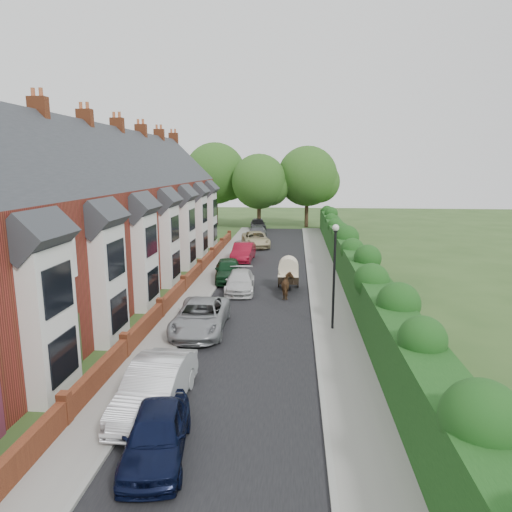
{
  "coord_description": "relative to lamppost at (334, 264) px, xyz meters",
  "views": [
    {
      "loc": [
        1.51,
        -17.11,
        7.81
      ],
      "look_at": [
        -0.9,
        11.07,
        2.2
      ],
      "focal_mm": 32.0,
      "sensor_mm": 36.0,
      "label": 1
    }
  ],
  "objects": [
    {
      "name": "horse_cart",
      "position": [
        -2.24,
        7.25,
        -2.08
      ],
      "size": [
        1.34,
        2.95,
        2.13
      ],
      "color": "black",
      "rests_on": "ground"
    },
    {
      "name": "horse",
      "position": [
        -2.24,
        5.39,
        -2.57
      ],
      "size": [
        0.88,
        1.77,
        1.46
      ],
      "primitive_type": "imported",
      "rotation": [
        0.0,
        0.0,
        3.19
      ],
      "color": "#4F331D",
      "rests_on": "ground"
    },
    {
      "name": "hedge",
      "position": [
        2.0,
        7.0,
        -1.7
      ],
      "size": [
        2.1,
        58.0,
        2.85
      ],
      "color": "#163D13",
      "rests_on": "ground"
    },
    {
      "name": "car_green",
      "position": [
        -6.4,
        9.19,
        -2.53
      ],
      "size": [
        2.46,
        4.72,
        1.53
      ],
      "primitive_type": "imported",
      "rotation": [
        0.0,
        0.0,
        0.15
      ],
      "color": "#0F3319",
      "rests_on": "ground"
    },
    {
      "name": "kerb_hedge_side",
      "position": [
        -0.85,
        7.0,
        -3.23
      ],
      "size": [
        0.18,
        58.0,
        0.13
      ],
      "primitive_type": "cube",
      "color": "gray",
      "rests_on": "ground"
    },
    {
      "name": "tree_far_left",
      "position": [
        -6.05,
        36.08,
        2.41
      ],
      "size": [
        7.14,
        6.8,
        9.29
      ],
      "color": "#332316",
      "rests_on": "ground"
    },
    {
      "name": "car_red",
      "position": [
        -6.13,
        15.95,
        -2.55
      ],
      "size": [
        1.73,
        4.59,
        1.5
      ],
      "primitive_type": "imported",
      "rotation": [
        0.0,
        0.0,
        -0.03
      ],
      "color": "maroon",
      "rests_on": "ground"
    },
    {
      "name": "garden_wall_row",
      "position": [
        -8.75,
        6.0,
        -2.84
      ],
      "size": [
        0.35,
        40.35,
        1.1
      ],
      "color": "brown",
      "rests_on": "ground"
    },
    {
      "name": "car_navy",
      "position": [
        -5.53,
        -10.2,
        -2.61
      ],
      "size": [
        2.17,
        4.22,
        1.37
      ],
      "primitive_type": "imported",
      "rotation": [
        0.0,
        0.0,
        0.14
      ],
      "color": "black",
      "rests_on": "ground"
    },
    {
      "name": "kerb_house_side",
      "position": [
        -6.95,
        7.0,
        -3.23
      ],
      "size": [
        0.18,
        58.0,
        0.13
      ],
      "primitive_type": "cube",
      "color": "gray",
      "rests_on": "ground"
    },
    {
      "name": "car_beige",
      "position": [
        -5.69,
        22.9,
        -2.57
      ],
      "size": [
        3.43,
        5.61,
        1.45
      ],
      "primitive_type": "imported",
      "rotation": [
        0.0,
        0.0,
        0.21
      ],
      "color": "#C9BA91",
      "rests_on": "ground"
    },
    {
      "name": "car_black",
      "position": [
        -6.4,
        34.6,
        -2.55
      ],
      "size": [
        2.38,
        4.57,
        1.49
      ],
      "primitive_type": "imported",
      "rotation": [
        0.0,
        0.0,
        0.15
      ],
      "color": "black",
      "rests_on": "ground"
    },
    {
      "name": "car_grey",
      "position": [
        -5.86,
        26.49,
        -2.57
      ],
      "size": [
        2.12,
        5.02,
        1.44
      ],
      "primitive_type": "imported",
      "rotation": [
        0.0,
        0.0,
        0.02
      ],
      "color": "#4F5155",
      "rests_on": "ground"
    },
    {
      "name": "car_white",
      "position": [
        -5.28,
        6.6,
        -2.66
      ],
      "size": [
        2.07,
        4.48,
        1.27
      ],
      "primitive_type": "imported",
      "rotation": [
        0.0,
        0.0,
        0.07
      ],
      "color": "silver",
      "rests_on": "ground"
    },
    {
      "name": "car_silver_a",
      "position": [
        -6.29,
        -7.8,
        -2.51
      ],
      "size": [
        1.79,
        4.84,
        1.58
      ],
      "primitive_type": "imported",
      "rotation": [
        0.0,
        0.0,
        -0.02
      ],
      "color": "silver",
      "rests_on": "ground"
    },
    {
      "name": "tree_far_back",
      "position": [
        -11.99,
        39.08,
        3.32
      ],
      "size": [
        8.4,
        8.0,
        10.82
      ],
      "color": "#332316",
      "rests_on": "ground"
    },
    {
      "name": "road",
      "position": [
        -3.9,
        7.0,
        -3.29
      ],
      "size": [
        6.0,
        58.0,
        0.02
      ],
      "primitive_type": "cube",
      "color": "black",
      "rests_on": "ground"
    },
    {
      "name": "pavement_hedge_side",
      "position": [
        0.2,
        7.0,
        -3.24
      ],
      "size": [
        2.2,
        58.0,
        0.12
      ],
      "primitive_type": "cube",
      "color": "gray",
      "rests_on": "ground"
    },
    {
      "name": "terrace_row",
      "position": [
        -14.27,
        5.98,
        1.18
      ],
      "size": [
        9.05,
        40.5,
        11.5
      ],
      "color": "maroon",
      "rests_on": "ground"
    },
    {
      "name": "ground",
      "position": [
        -3.4,
        -4.0,
        -3.3
      ],
      "size": [
        140.0,
        140.0,
        0.0
      ],
      "primitive_type": "plane",
      "color": "#2D4C1E",
      "rests_on": "ground"
    },
    {
      "name": "lamppost",
      "position": [
        0.0,
        0.0,
        0.0
      ],
      "size": [
        0.32,
        0.32,
        5.16
      ],
      "color": "black",
      "rests_on": "ground"
    },
    {
      "name": "tree_far_right",
      "position": [
        -0.01,
        38.08,
        3.02
      ],
      "size": [
        7.98,
        7.6,
        10.31
      ],
      "color": "#332316",
      "rests_on": "ground"
    },
    {
      "name": "car_silver_b",
      "position": [
        -6.31,
        -0.56,
        -2.57
      ],
      "size": [
        2.57,
        5.28,
        1.45
      ],
      "primitive_type": "imported",
      "rotation": [
        0.0,
        0.0,
        0.03
      ],
      "color": "#94969A",
      "rests_on": "ground"
    },
    {
      "name": "pavement_house_side",
      "position": [
        -7.75,
        7.0,
        -3.24
      ],
      "size": [
        1.7,
        58.0,
        0.12
      ],
      "primitive_type": "cube",
      "color": "gray",
      "rests_on": "ground"
    }
  ]
}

